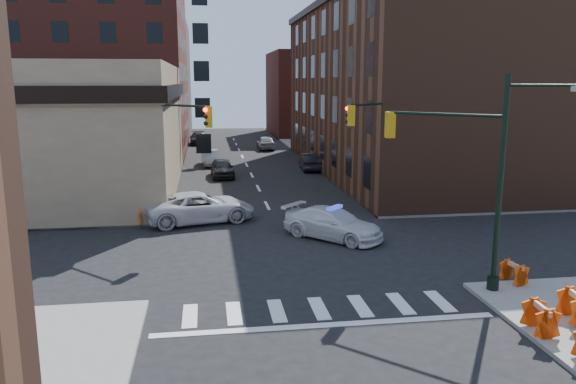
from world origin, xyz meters
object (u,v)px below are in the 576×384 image
object	(u,v)px
barrel_road	(341,227)
barricade_nw_a	(147,217)
parked_car_enear	(310,162)
pedestrian_b	(69,211)
barricade_se_a	(514,273)
parked_car_wnear	(222,168)
barrel_bank	(179,207)
parked_car_wfar	(211,158)
police_car	(333,224)
pedestrian_a	(95,208)
pickup	(200,207)

from	to	relation	value
barrel_road	barricade_nw_a	xyz separation A→B (m)	(-9.99, 3.82, -0.01)
parked_car_enear	pedestrian_b	distance (m)	24.53
parked_car_enear	barricade_se_a	world-z (taller)	parked_car_enear
barricade_se_a	barricade_nw_a	bearing A→B (deg)	41.49
parked_car_wnear	parked_car_enear	bearing A→B (deg)	16.58
parked_car_wnear	barrel_bank	size ratio (longest dim) A/B	4.21
barrel_bank	parked_car_wfar	bearing A→B (deg)	84.02
parked_car_enear	parked_car_wfar	bearing A→B (deg)	-21.74
police_car	parked_car_wfar	xyz separation A→B (m)	(-5.87, 26.16, -0.05)
pedestrian_a	pedestrian_b	xyz separation A→B (m)	(-1.42, 0.06, -0.14)
pedestrian_b	barrel_bank	bearing A→B (deg)	20.28
barrel_road	barricade_se_a	distance (m)	9.17
police_car	pedestrian_a	world-z (taller)	pedestrian_a
police_car	parked_car_enear	size ratio (longest dim) A/B	1.14
parked_car_wnear	barrel_bank	bearing A→B (deg)	-104.50
pickup	barricade_se_a	xyz separation A→B (m)	(12.18, -12.10, -0.31)
parked_car_wnear	pedestrian_a	size ratio (longest dim) A/B	2.46
parked_car_wnear	parked_car_enear	size ratio (longest dim) A/B	0.97
parked_car_wfar	pedestrian_b	bearing A→B (deg)	-112.86
pedestrian_b	barricade_se_a	world-z (taller)	pedestrian_b
pedestrian_a	barricade_nw_a	distance (m)	2.83
pedestrian_b	police_car	bearing A→B (deg)	-13.88
parked_car_wfar	barrel_road	distance (m)	26.95
pickup	barrel_bank	distance (m)	2.03
police_car	parked_car_wfar	bearing A→B (deg)	57.93
parked_car_wfar	barricade_se_a	xyz separation A→B (m)	(11.33, -33.86, -0.18)
police_car	pedestrian_b	size ratio (longest dim) A/B	3.40
barrel_road	barricade_nw_a	world-z (taller)	barrel_road
barricade_se_a	barrel_bank	bearing A→B (deg)	33.36
police_car	pedestrian_a	size ratio (longest dim) A/B	2.88
pickup	barricade_nw_a	bearing A→B (deg)	88.01
barricade_nw_a	barrel_road	bearing A→B (deg)	-34.93
barrel_road	parked_car_wnear	bearing A→B (deg)	105.48
parked_car_wfar	barricade_nw_a	size ratio (longest dim) A/B	4.01
barricade_nw_a	barrel_bank	bearing A→B (deg)	39.66
parked_car_wnear	pedestrian_b	size ratio (longest dim) A/B	2.89
pedestrian_a	pedestrian_b	distance (m)	1.43
pickup	barricade_se_a	size ratio (longest dim) A/B	5.83
barricade_se_a	pedestrian_b	bearing A→B (deg)	47.20
barricade_se_a	pedestrian_a	bearing A→B (deg)	45.34
police_car	barrel_road	world-z (taller)	police_car
police_car	parked_car_wfar	size ratio (longest dim) A/B	1.21
parked_car_wnear	barrel_road	world-z (taller)	parked_car_wnear
parked_car_wnear	barrel_road	size ratio (longest dim) A/B	3.98
parked_car_wfar	barricade_se_a	distance (m)	35.70
pedestrian_b	pedestrian_a	bearing A→B (deg)	0.35
pedestrian_b	barrel_bank	world-z (taller)	pedestrian_b
parked_car_enear	barrel_road	distance (m)	22.27
parked_car_wnear	pickup	bearing A→B (deg)	-98.51
barrel_bank	parked_car_wnear	bearing A→B (deg)	77.44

